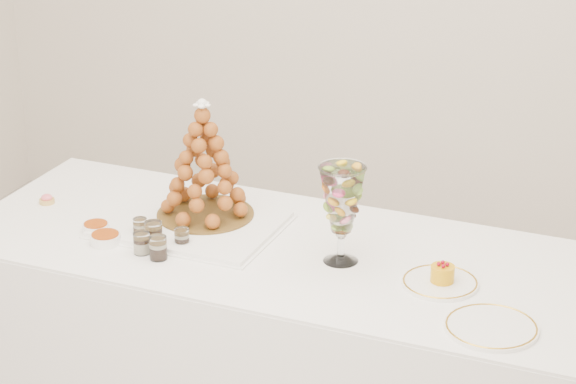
% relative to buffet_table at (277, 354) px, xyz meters
% --- Properties ---
extents(buffet_table, '(2.11, 0.89, 0.79)m').
position_rel_buffet_table_xyz_m(buffet_table, '(0.00, 0.00, 0.00)').
color(buffet_table, white).
rests_on(buffet_table, ground).
extents(lace_tray, '(0.58, 0.44, 0.02)m').
position_rel_buffet_table_xyz_m(lace_tray, '(-0.32, 0.03, 0.41)').
color(lace_tray, white).
rests_on(lace_tray, buffet_table).
extents(macaron_vase, '(0.14, 0.14, 0.31)m').
position_rel_buffet_table_xyz_m(macaron_vase, '(0.22, -0.02, 0.60)').
color(macaron_vase, white).
rests_on(macaron_vase, buffet_table).
extents(cake_plate, '(0.23, 0.23, 0.01)m').
position_rel_buffet_table_xyz_m(cake_plate, '(0.55, -0.07, 0.40)').
color(cake_plate, white).
rests_on(cake_plate, buffet_table).
extents(spare_plate, '(0.26, 0.26, 0.01)m').
position_rel_buffet_table_xyz_m(spare_plate, '(0.75, -0.27, 0.40)').
color(spare_plate, white).
rests_on(spare_plate, buffet_table).
extents(pink_tart, '(0.05, 0.05, 0.03)m').
position_rel_buffet_table_xyz_m(pink_tart, '(-0.87, 0.03, 0.41)').
color(pink_tart, tan).
rests_on(pink_tart, buffet_table).
extents(verrine_a, '(0.05, 0.05, 0.06)m').
position_rel_buffet_table_xyz_m(verrine_a, '(-0.44, -0.09, 0.43)').
color(verrine_a, white).
rests_on(verrine_a, buffet_table).
extents(verrine_b, '(0.06, 0.06, 0.08)m').
position_rel_buffet_table_xyz_m(verrine_b, '(-0.37, -0.13, 0.44)').
color(verrine_b, white).
rests_on(verrine_b, buffet_table).
extents(verrine_c, '(0.05, 0.05, 0.06)m').
position_rel_buffet_table_xyz_m(verrine_c, '(-0.28, -0.11, 0.43)').
color(verrine_c, white).
rests_on(verrine_c, buffet_table).
extents(verrine_d, '(0.06, 0.06, 0.07)m').
position_rel_buffet_table_xyz_m(verrine_d, '(-0.38, -0.20, 0.43)').
color(verrine_d, white).
rests_on(verrine_d, buffet_table).
extents(verrine_e, '(0.06, 0.06, 0.08)m').
position_rel_buffet_table_xyz_m(verrine_e, '(-0.31, -0.22, 0.43)').
color(verrine_e, white).
rests_on(verrine_e, buffet_table).
extents(ramekin_back, '(0.09, 0.09, 0.03)m').
position_rel_buffet_table_xyz_m(ramekin_back, '(-0.59, -0.11, 0.41)').
color(ramekin_back, white).
rests_on(ramekin_back, buffet_table).
extents(ramekin_front, '(0.10, 0.10, 0.03)m').
position_rel_buffet_table_xyz_m(ramekin_front, '(-0.52, -0.18, 0.41)').
color(ramekin_front, white).
rests_on(ramekin_front, buffet_table).
extents(croquembouche, '(0.33, 0.33, 0.41)m').
position_rel_buffet_table_xyz_m(croquembouche, '(-0.30, 0.10, 0.61)').
color(croquembouche, brown).
rests_on(croquembouche, lace_tray).
extents(mousse_cake, '(0.07, 0.07, 0.06)m').
position_rel_buffet_table_xyz_m(mousse_cake, '(0.55, -0.06, 0.43)').
color(mousse_cake, '#E09C0A').
rests_on(mousse_cake, cake_plate).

